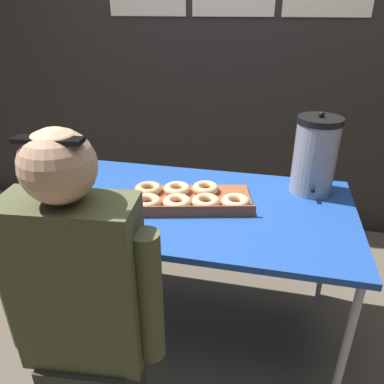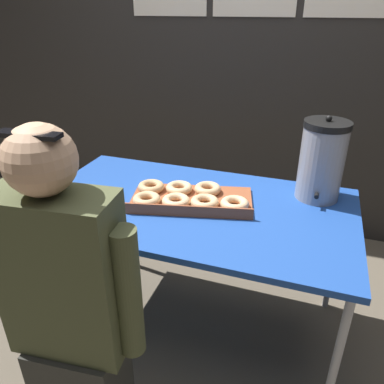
{
  "view_description": "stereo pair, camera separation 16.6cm",
  "coord_description": "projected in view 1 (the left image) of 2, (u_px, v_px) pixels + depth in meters",
  "views": [
    {
      "loc": [
        0.32,
        -1.45,
        1.52
      ],
      "look_at": [
        -0.0,
        0.0,
        0.78
      ],
      "focal_mm": 35.0,
      "sensor_mm": 36.0,
      "label": 1
    },
    {
      "loc": [
        0.48,
        -1.4,
        1.52
      ],
      "look_at": [
        -0.0,
        0.0,
        0.78
      ],
      "focal_mm": 35.0,
      "sensor_mm": 36.0,
      "label": 2
    }
  ],
  "objects": [
    {
      "name": "cell_phone",
      "position": [
        90.0,
        199.0,
        1.72
      ],
      "size": [
        0.12,
        0.16,
        0.01
      ],
      "rotation": [
        0.0,
        0.0,
        -0.44
      ],
      "color": "black",
      "rests_on": "folding_table"
    },
    {
      "name": "folding_table",
      "position": [
        193.0,
        212.0,
        1.7
      ],
      "size": [
        1.43,
        0.8,
        0.72
      ],
      "color": "#1E479E",
      "rests_on": "ground"
    },
    {
      "name": "coffee_urn",
      "position": [
        315.0,
        155.0,
        1.72
      ],
      "size": [
        0.2,
        0.23,
        0.39
      ],
      "color": "#939399",
      "rests_on": "folding_table"
    },
    {
      "name": "back_wall",
      "position": [
        233.0,
        30.0,
        2.44
      ],
      "size": [
        6.0,
        0.11,
        2.74
      ],
      "color": "#282623",
      "rests_on": "ground"
    },
    {
      "name": "donut_box",
      "position": [
        187.0,
        198.0,
        1.69
      ],
      "size": [
        0.59,
        0.4,
        0.05
      ],
      "rotation": [
        0.0,
        0.0,
        0.23
      ],
      "color": "brown",
      "rests_on": "folding_table"
    },
    {
      "name": "ground_plane",
      "position": [
        193.0,
        321.0,
        2.01
      ],
      "size": [
        12.0,
        12.0,
        0.0
      ],
      "primitive_type": "plane",
      "color": "brown"
    },
    {
      "name": "person_seated",
      "position": [
        85.0,
        320.0,
        1.22
      ],
      "size": [
        0.53,
        0.25,
        1.25
      ],
      "rotation": [
        0.0,
        0.0,
        3.24
      ],
      "color": "#33332D",
      "rests_on": "ground"
    }
  ]
}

